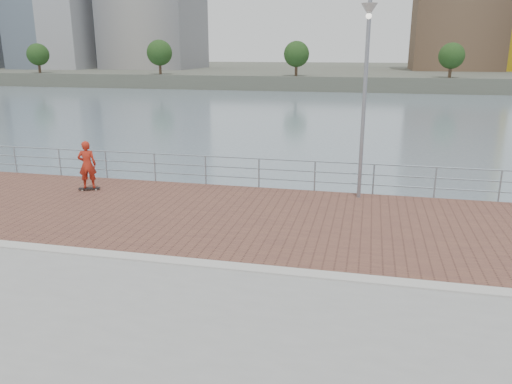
# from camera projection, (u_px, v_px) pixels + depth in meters

# --- Properties ---
(water) EXTENTS (400.00, 400.00, 0.00)m
(water) POSITION_uv_depth(u_px,v_px,m) (238.00, 343.00, 12.23)
(water) COLOR slate
(water) RESTS_ON ground
(brick_lane) EXTENTS (40.00, 6.80, 0.02)m
(brick_lane) POSITION_uv_depth(u_px,v_px,m) (268.00, 219.00, 15.05)
(brick_lane) COLOR brown
(brick_lane) RESTS_ON seawall
(curb) EXTENTS (40.00, 0.40, 0.06)m
(curb) POSITION_uv_depth(u_px,v_px,m) (237.00, 267.00, 11.67)
(curb) COLOR #B7B5AD
(curb) RESTS_ON seawall
(far_shore) EXTENTS (320.00, 95.00, 2.50)m
(far_shore) POSITION_uv_depth(u_px,v_px,m) (361.00, 72.00, 126.69)
(far_shore) COLOR #4C5142
(far_shore) RESTS_ON ground
(guardrail) EXTENTS (39.06, 0.06, 1.13)m
(guardrail) POSITION_uv_depth(u_px,v_px,m) (287.00, 171.00, 18.05)
(guardrail) COLOR #8C9EA8
(guardrail) RESTS_ON brick_lane
(street_lamp) EXTENTS (0.48, 1.39, 6.56)m
(street_lamp) POSITION_uv_depth(u_px,v_px,m) (367.00, 58.00, 15.48)
(street_lamp) COLOR gray
(street_lamp) RESTS_ON brick_lane
(skateboard) EXTENTS (0.76, 0.46, 0.09)m
(skateboard) POSITION_uv_depth(u_px,v_px,m) (89.00, 188.00, 18.06)
(skateboard) COLOR black
(skateboard) RESTS_ON brick_lane
(skateboarder) EXTENTS (0.74, 0.62, 1.72)m
(skateboarder) POSITION_uv_depth(u_px,v_px,m) (87.00, 165.00, 17.81)
(skateboarder) COLOR #B32817
(skateboarder) RESTS_ON skateboard
(shoreline_trees) EXTENTS (144.28, 4.58, 6.10)m
(shoreline_trees) POSITION_uv_depth(u_px,v_px,m) (394.00, 55.00, 81.42)
(shoreline_trees) COLOR #473323
(shoreline_trees) RESTS_ON far_shore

